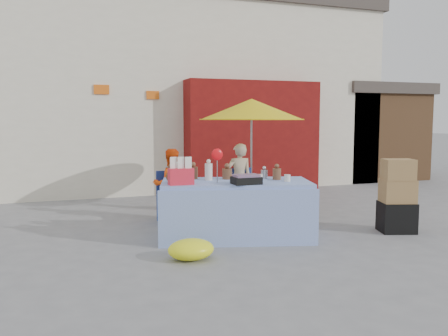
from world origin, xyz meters
name	(u,v)px	position (x,y,z in m)	size (l,w,h in m)	color
ground	(227,245)	(0.00, 0.00, 0.00)	(80.00, 80.00, 0.00)	slate
backdrop	(152,70)	(0.52, 7.52, 3.10)	(14.00, 8.00, 7.80)	silver
market_table	(235,209)	(0.24, 0.31, 0.43)	(2.38, 1.58, 1.32)	#95B1EF
chair_left	(173,207)	(-0.36, 1.66, 0.26)	(0.50, 0.49, 0.85)	navy
chair_right	(242,202)	(0.89, 1.66, 0.26)	(0.50, 0.49, 0.85)	navy
vendor_orange	(171,185)	(-0.36, 1.79, 0.61)	(0.60, 0.47, 1.23)	#F2480C
vendor_beige	(239,180)	(0.89, 1.79, 0.65)	(0.47, 0.31, 1.29)	tan
umbrella	(252,110)	(1.19, 1.94, 1.89)	(1.90, 1.90, 2.09)	gray
box_stack	(397,199)	(2.70, -0.19, 0.52)	(0.61, 0.55, 1.12)	black
tarp_bundle	(191,249)	(-0.66, -0.51, 0.13)	(0.58, 0.46, 0.26)	yellow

